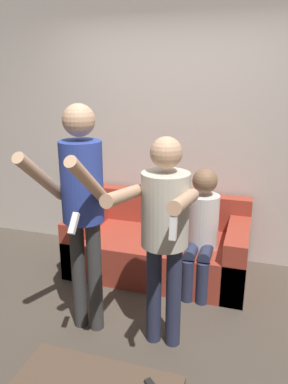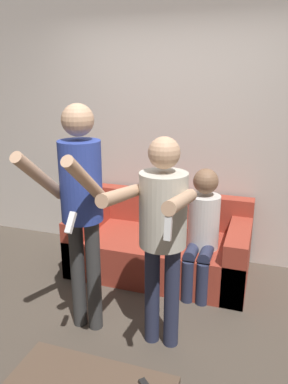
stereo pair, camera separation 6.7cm
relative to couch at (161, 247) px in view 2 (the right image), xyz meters
name	(u,v)px [view 2 (the right image)]	position (x,y,z in m)	size (l,w,h in m)	color
ground_plane	(123,340)	(0.03, -1.12, -0.26)	(14.00, 14.00, 0.00)	#4C4238
wall_back	(178,132)	(0.03, 0.47, 1.09)	(6.40, 0.06, 2.70)	beige
couch	(161,247)	(0.00, 0.00, 0.00)	(1.72, 0.89, 0.74)	#9E3828
person_standing_left	(80,198)	(-0.30, -1.06, 0.82)	(0.42, 0.67, 1.73)	#383838
person_standing_right	(162,223)	(0.30, -1.07, 0.71)	(0.45, 0.76, 1.54)	#282D47
person_seated	(202,227)	(0.44, -0.20, 0.36)	(0.28, 0.52, 1.13)	#282D47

